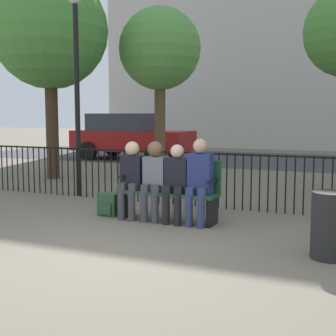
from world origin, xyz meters
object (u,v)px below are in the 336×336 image
(lamp_post, at_px, (76,63))
(trash_bin, at_px, (330,225))
(seated_person_0, at_px, (131,175))
(seated_person_2, at_px, (176,179))
(tree_2, at_px, (160,50))
(seated_person_1, at_px, (154,176))
(parked_car_1, at_px, (130,136))
(tree_1, at_px, (49,31))
(park_bench, at_px, (170,188))
(seated_person_3, at_px, (199,177))
(backpack, at_px, (109,204))

(lamp_post, bearing_deg, trash_bin, -24.98)
(seated_person_0, xyz_separation_m, seated_person_2, (0.75, -0.00, -0.02))
(seated_person_2, height_order, tree_2, tree_2)
(seated_person_1, relative_size, parked_car_1, 0.28)
(tree_1, height_order, lamp_post, tree_1)
(park_bench, bearing_deg, seated_person_0, -167.77)
(tree_1, relative_size, tree_2, 1.16)
(park_bench, relative_size, seated_person_3, 1.21)
(seated_person_3, bearing_deg, trash_bin, -25.91)
(park_bench, distance_m, parked_car_1, 9.70)
(tree_2, bearing_deg, lamp_post, -91.07)
(seated_person_0, height_order, seated_person_3, seated_person_3)
(trash_bin, bearing_deg, backpack, 164.52)
(seated_person_1, bearing_deg, seated_person_2, -0.39)
(seated_person_3, height_order, tree_1, tree_1)
(seated_person_2, distance_m, trash_bin, 2.42)
(backpack, relative_size, parked_car_1, 0.08)
(seated_person_1, height_order, tree_2, tree_2)
(park_bench, bearing_deg, tree_1, 145.87)
(seated_person_3, distance_m, parked_car_1, 10.08)
(seated_person_3, bearing_deg, tree_2, 120.42)
(seated_person_3, distance_m, tree_2, 6.35)
(tree_2, distance_m, trash_bin, 8.16)
(seated_person_1, height_order, seated_person_2, seated_person_1)
(seated_person_0, distance_m, seated_person_3, 1.10)
(seated_person_2, xyz_separation_m, lamp_post, (-2.66, 1.37, 1.93))
(backpack, xyz_separation_m, lamp_post, (-1.49, 1.33, 2.40))
(backpack, relative_size, tree_1, 0.07)
(park_bench, xyz_separation_m, tree_1, (-4.53, 3.07, 3.11))
(park_bench, bearing_deg, lamp_post, 153.58)
(seated_person_2, relative_size, tree_2, 0.27)
(seated_person_2, bearing_deg, trash_bin, -22.08)
(lamp_post, bearing_deg, seated_person_1, -30.78)
(seated_person_0, height_order, tree_2, tree_2)
(seated_person_3, height_order, trash_bin, seated_person_3)
(seated_person_3, height_order, tree_2, tree_2)
(seated_person_0, distance_m, lamp_post, 3.03)
(seated_person_2, bearing_deg, tree_2, 117.28)
(seated_person_1, bearing_deg, park_bench, 32.13)
(backpack, xyz_separation_m, tree_1, (-3.52, 3.16, 3.42))
(seated_person_1, xyz_separation_m, trash_bin, (2.58, -0.90, -0.31))
(park_bench, height_order, parked_car_1, parked_car_1)
(park_bench, distance_m, seated_person_2, 0.26)
(backpack, distance_m, trash_bin, 3.53)
(tree_1, bearing_deg, seated_person_2, -34.33)
(park_bench, height_order, tree_1, tree_1)
(lamp_post, bearing_deg, park_bench, -26.42)
(park_bench, distance_m, seated_person_1, 0.31)
(tree_2, bearing_deg, park_bench, -63.56)
(seated_person_3, bearing_deg, park_bench, 166.39)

